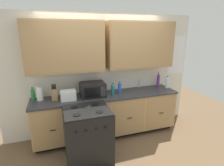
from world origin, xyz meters
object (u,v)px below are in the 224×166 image
(microwave, at_px, (93,90))
(bottle_blue, at_px, (120,88))
(bottle_clear, at_px, (167,82))
(knife_block, at_px, (54,94))
(bottle_green, at_px, (33,94))
(paper_towel_roll, at_px, (40,94))
(bottle_violet, at_px, (158,80))
(toaster, at_px, (68,95))
(stove_range, at_px, (88,135))
(bottle_teal, at_px, (113,89))

(microwave, xyz_separation_m, bottle_blue, (0.57, -0.02, -0.01))
(bottle_clear, bearing_deg, knife_block, 179.56)
(bottle_clear, height_order, bottle_green, bottle_clear)
(paper_towel_roll, relative_size, bottle_violet, 0.78)
(bottle_violet, bearing_deg, paper_towel_roll, -178.91)
(toaster, bearing_deg, stove_range, -67.43)
(stove_range, bearing_deg, bottle_blue, 37.45)
(bottle_blue, bearing_deg, paper_towel_roll, 175.48)
(knife_block, bearing_deg, paper_towel_roll, 163.15)
(stove_range, bearing_deg, bottle_clear, 18.07)
(toaster, xyz_separation_m, bottle_blue, (1.05, 0.05, 0.03))
(stove_range, height_order, bottle_violet, bottle_violet)
(toaster, distance_m, bottle_green, 0.66)
(toaster, xyz_separation_m, paper_towel_roll, (-0.51, 0.17, 0.03))
(bottle_teal, bearing_deg, bottle_green, 172.39)
(knife_block, distance_m, bottle_teal, 1.13)
(bottle_clear, distance_m, bottle_blue, 1.17)
(bottle_green, bearing_deg, paper_towel_roll, -18.05)
(knife_block, height_order, bottle_clear, knife_block)
(microwave, bearing_deg, bottle_clear, 0.17)
(knife_block, bearing_deg, microwave, -1.90)
(bottle_blue, height_order, bottle_green, bottle_blue)
(toaster, distance_m, bottle_violet, 2.09)
(toaster, height_order, bottle_teal, bottle_teal)
(knife_block, xyz_separation_m, bottle_blue, (1.29, -0.04, 0.01))
(microwave, bearing_deg, bottle_blue, -1.94)
(bottle_teal, bearing_deg, bottle_blue, 13.97)
(stove_range, height_order, toaster, toaster)
(bottle_clear, height_order, bottle_violet, bottle_violet)
(microwave, relative_size, toaster, 1.71)
(toaster, bearing_deg, paper_towel_roll, 161.50)
(bottle_clear, xyz_separation_m, bottle_violet, (-0.14, 0.15, 0.03))
(knife_block, height_order, bottle_blue, knife_block)
(bottle_violet, xyz_separation_m, bottle_green, (-2.70, -0.01, -0.04))
(bottle_blue, height_order, bottle_violet, bottle_violet)
(paper_towel_roll, bearing_deg, bottle_blue, -4.52)
(bottle_clear, relative_size, bottle_blue, 1.07)
(bottle_clear, xyz_separation_m, bottle_green, (-2.84, 0.14, -0.01))
(bottle_violet, bearing_deg, microwave, -174.51)
(bottle_clear, distance_m, bottle_violet, 0.21)
(paper_towel_roll, distance_m, bottle_clear, 2.72)
(paper_towel_roll, xyz_separation_m, bottle_clear, (2.72, -0.10, 0.01))
(knife_block, bearing_deg, bottle_blue, -1.91)
(bottle_blue, bearing_deg, knife_block, 178.09)
(microwave, distance_m, bottle_clear, 1.73)
(microwave, relative_size, knife_block, 1.55)
(stove_range, xyz_separation_m, bottle_green, (-0.86, 0.78, 0.57))
(paper_towel_roll, relative_size, bottle_teal, 1.03)
(toaster, relative_size, bottle_violet, 0.84)
(bottle_teal, bearing_deg, microwave, 171.68)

